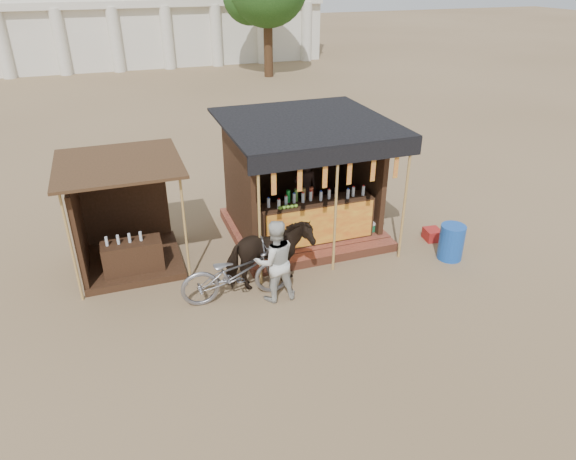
% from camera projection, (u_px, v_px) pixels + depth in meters
% --- Properties ---
extents(ground, '(120.00, 120.00, 0.00)m').
position_uv_depth(ground, '(317.00, 321.00, 9.39)').
color(ground, '#846B4C').
rests_on(ground, ground).
extents(main_stall, '(3.60, 3.61, 2.78)m').
position_uv_depth(main_stall, '(304.00, 194.00, 12.01)').
color(main_stall, brown).
rests_on(main_stall, ground).
extents(secondary_stall, '(2.40, 2.40, 2.38)m').
position_uv_depth(secondary_stall, '(120.00, 230.00, 10.77)').
color(secondary_stall, '#392014').
rests_on(secondary_stall, ground).
extents(cow, '(1.70, 0.78, 1.43)m').
position_uv_depth(cow, '(269.00, 256.00, 10.08)').
color(cow, black).
rests_on(cow, ground).
extents(motorbike, '(2.18, 0.78, 1.14)m').
position_uv_depth(motorbike, '(237.00, 273.00, 9.79)').
color(motorbike, gray).
rests_on(motorbike, ground).
extents(bystander, '(0.82, 0.65, 1.67)m').
position_uv_depth(bystander, '(275.00, 261.00, 9.67)').
color(bystander, beige).
rests_on(bystander, ground).
extents(blue_barrel, '(0.61, 0.61, 0.80)m').
position_uv_depth(blue_barrel, '(451.00, 242.00, 11.22)').
color(blue_barrel, '#1648A8').
rests_on(blue_barrel, ground).
extents(red_crate, '(0.39, 0.42, 0.27)m').
position_uv_depth(red_crate, '(432.00, 234.00, 12.10)').
color(red_crate, maroon).
rests_on(red_crate, ground).
extents(cooler, '(0.69, 0.52, 0.46)m').
position_uv_depth(cooler, '(364.00, 229.00, 12.12)').
color(cooler, '#187041').
rests_on(cooler, ground).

